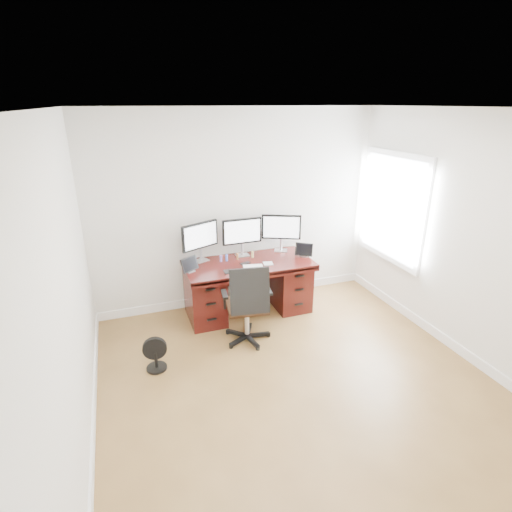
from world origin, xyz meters
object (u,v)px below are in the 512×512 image
object	(u,v)px
floor_fan	(155,355)
monitor_center	(242,233)
keyboard	(253,266)
office_chair	(248,317)
desk	(248,285)

from	to	relation	value
floor_fan	monitor_center	distance (m)	1.99
floor_fan	keyboard	size ratio (longest dim) A/B	1.52
office_chair	floor_fan	xyz separation A→B (m)	(-1.12, -0.18, -0.15)
desk	monitor_center	size ratio (longest dim) A/B	3.09
desk	floor_fan	size ratio (longest dim) A/B	4.44
office_chair	monitor_center	world-z (taller)	monitor_center
keyboard	office_chair	bearing A→B (deg)	-104.10
office_chair	monitor_center	bearing A→B (deg)	84.12
monitor_center	keyboard	bearing A→B (deg)	-90.05
floor_fan	keyboard	world-z (taller)	keyboard
desk	floor_fan	bearing A→B (deg)	-146.54
desk	floor_fan	distance (m)	1.64
desk	keyboard	xyz separation A→B (m)	(0.01, -0.19, 0.36)
monitor_center	desk	bearing A→B (deg)	-90.84
monitor_center	keyboard	xyz separation A→B (m)	(0.01, -0.43, -0.33)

